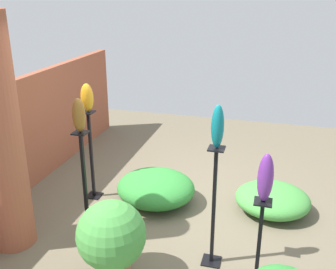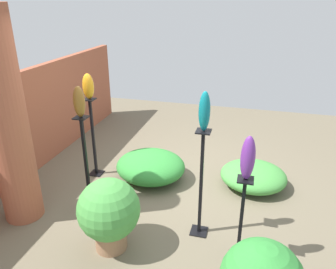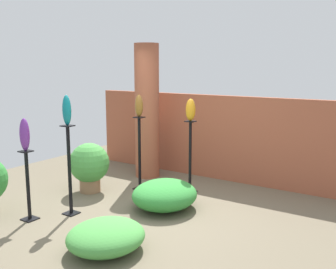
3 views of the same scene
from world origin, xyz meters
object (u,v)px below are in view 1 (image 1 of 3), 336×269
Objects in this scene: pedestal_bronze at (85,189)px; pedestal_amber at (92,159)px; potted_plant_back_center at (111,238)px; art_vase_violet at (265,178)px; pedestal_violet at (258,253)px; art_vase_bronze at (79,115)px; art_vase_teal at (218,127)px; pedestal_teal at (214,212)px; art_vase_amber at (87,98)px.

pedestal_amber is at bearing 21.48° from pedestal_bronze.
art_vase_violet is at bearing -82.46° from potted_plant_back_center.
art_vase_violet is (-1.29, -2.32, 0.66)m from pedestal_amber.
pedestal_bronze reaches higher than potted_plant_back_center.
pedestal_bronze is at bearing -158.52° from pedestal_amber.
art_vase_violet is (0.00, 0.00, 0.78)m from pedestal_violet.
art_vase_bronze is 1.33m from potted_plant_back_center.
art_vase_bronze is at bearing 43.14° from potted_plant_back_center.
pedestal_bronze reaches higher than pedestal_violet.
art_vase_teal is 0.95× the size of art_vase_violet.
art_vase_bronze reaches higher than potted_plant_back_center.
potted_plant_back_center is at bearing 97.54° from pedestal_violet.
pedestal_bronze is 1.52m from pedestal_teal.
art_vase_amber is 1.99m from potted_plant_back_center.
pedestal_violet is 1.24m from art_vase_teal.
art_vase_violet is at bearing -102.77° from pedestal_bronze.
pedestal_amber is 2.66m from pedestal_violet.
pedestal_amber is 3.34× the size of art_vase_amber.
pedestal_bronze is at bearing -158.52° from art_vase_amber.
pedestal_violet is at bearing -102.77° from art_vase_bronze.
pedestal_teal is at bearing -60.71° from potted_plant_back_center.
pedestal_violet is 2.29m from art_vase_bronze.
pedestal_violet is (-0.45, -1.99, -0.14)m from pedestal_bronze.
art_vase_violet is at bearing -119.02° from pedestal_amber.
pedestal_bronze is at bearing 85.36° from pedestal_teal.
pedestal_violet is at bearing -124.37° from pedestal_teal.
art_vase_violet is 0.53× the size of potted_plant_back_center.
pedestal_amber is at bearing 60.98° from pedestal_violet.
pedestal_amber is 2.74m from art_vase_violet.
art_vase_bronze reaches higher than pedestal_amber.
pedestal_teal is 2.92× the size of art_vase_violet.
pedestal_bronze is 0.97× the size of pedestal_teal.
art_vase_bronze is at bearing 77.23° from pedestal_violet.
art_vase_amber is (0.96, 1.84, -0.11)m from art_vase_teal.
art_vase_bronze is at bearing 116.57° from pedestal_bronze.
pedestal_bronze is 2.05m from pedestal_violet.
pedestal_amber is (0.96, 1.84, -0.04)m from pedestal_teal.
pedestal_teal is 0.60m from pedestal_violet.
art_vase_amber is at bearing 60.98° from pedestal_violet.
art_vase_amber is (0.84, 0.33, -0.05)m from art_vase_bronze.
potted_plant_back_center is (-0.64, -0.60, -1.01)m from art_vase_bronze.
art_vase_bronze reaches higher than pedestal_bronze.
potted_plant_back_center is (-0.64, -0.60, -0.11)m from pedestal_bronze.
art_vase_bronze reaches higher than pedestal_violet.
art_vase_bronze is (0.12, 1.51, 0.88)m from pedestal_teal.
pedestal_amber is 0.87m from art_vase_amber.
art_vase_teal reaches higher than art_vase_violet.
pedestal_amber is 2.29m from art_vase_teal.
pedestal_amber is at bearing 62.47° from pedestal_teal.
art_vase_teal is 0.50× the size of potted_plant_back_center.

